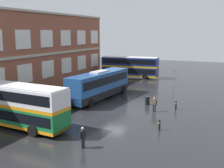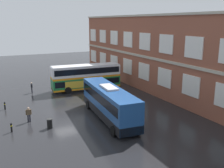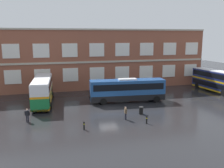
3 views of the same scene
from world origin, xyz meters
name	(u,v)px [view 3 (image 3 of 3)]	position (x,y,z in m)	size (l,w,h in m)	color
ground_plane	(105,107)	(0.00, 2.00, 0.00)	(120.00, 120.00, 0.00)	black
brick_terminal_building	(81,59)	(-1.36, 17.98, 5.80)	(51.50, 8.19, 11.89)	brown
double_decker_near	(43,90)	(-9.07, 6.23, 2.15)	(3.41, 11.15, 4.07)	#197038
double_decker_middle	(216,81)	(22.87, 6.62, 2.15)	(3.52, 11.17, 4.07)	navy
touring_coach	(127,90)	(4.14, 3.97, 1.91)	(12.17, 3.67, 3.80)	navy
waiting_passenger	(126,113)	(1.13, -4.41, 0.93)	(0.25, 0.63, 1.70)	black
second_passenger	(27,115)	(-10.89, -2.09, 0.93)	(0.64, 0.31, 1.70)	black
station_litter_bin	(141,110)	(3.89, -2.76, 0.52)	(0.60, 0.60, 1.03)	black
safety_bollard_west	(84,126)	(-4.51, -6.48, 0.49)	(0.19, 0.19, 0.95)	black
safety_bollard_east	(147,120)	(3.16, -6.44, 0.49)	(0.19, 0.19, 0.95)	black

